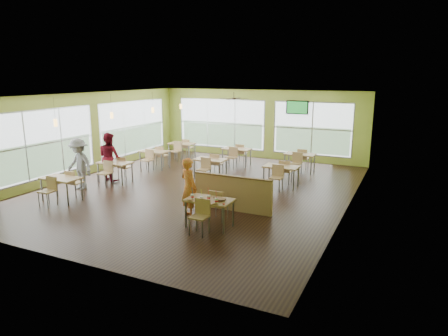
{
  "coord_description": "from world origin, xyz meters",
  "views": [
    {
      "loc": [
        6.52,
        -11.65,
        3.84
      ],
      "look_at": [
        1.42,
        -0.9,
        1.07
      ],
      "focal_mm": 32.0,
      "sensor_mm": 36.0,
      "label": 1
    }
  ],
  "objects_px": {
    "main_table": "(209,204)",
    "man_plaid": "(189,187)",
    "food_basket": "(221,199)",
    "half_wall_divider": "(233,193)"
  },
  "relations": [
    {
      "from": "main_table",
      "to": "man_plaid",
      "type": "relative_size",
      "value": 0.91
    },
    {
      "from": "main_table",
      "to": "food_basket",
      "type": "distance_m",
      "value": 0.36
    },
    {
      "from": "man_plaid",
      "to": "main_table",
      "type": "bearing_deg",
      "value": 176.43
    },
    {
      "from": "main_table",
      "to": "food_basket",
      "type": "relative_size",
      "value": 5.85
    },
    {
      "from": "main_table",
      "to": "half_wall_divider",
      "type": "height_order",
      "value": "half_wall_divider"
    },
    {
      "from": "main_table",
      "to": "food_basket",
      "type": "xyz_separation_m",
      "value": [
        0.32,
        0.02,
        0.15
      ]
    },
    {
      "from": "man_plaid",
      "to": "food_basket",
      "type": "bearing_deg",
      "value": -176.02
    },
    {
      "from": "half_wall_divider",
      "to": "food_basket",
      "type": "xyz_separation_m",
      "value": [
        0.32,
        -1.43,
        0.26
      ]
    },
    {
      "from": "main_table",
      "to": "food_basket",
      "type": "bearing_deg",
      "value": 3.26
    },
    {
      "from": "half_wall_divider",
      "to": "food_basket",
      "type": "height_order",
      "value": "half_wall_divider"
    }
  ]
}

